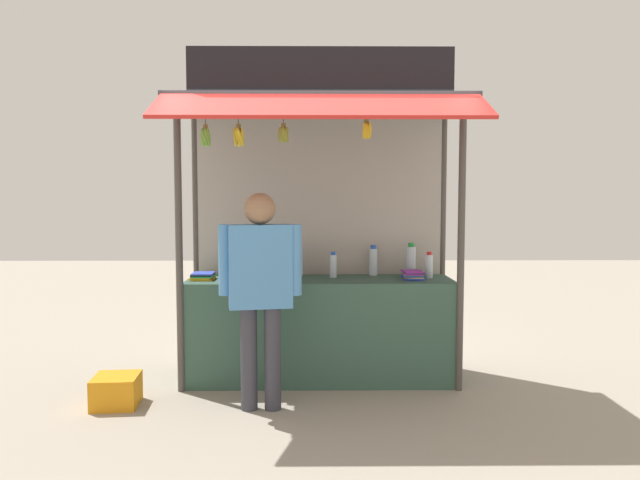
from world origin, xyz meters
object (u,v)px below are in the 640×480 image
(water_bottle_far_left, at_px, (333,265))
(plastic_crate, at_px, (116,391))
(banana_bunch_inner_left, at_px, (206,137))
(water_bottle_far_right, at_px, (298,260))
(water_bottle_front_left, at_px, (373,261))
(magazine_stack_rear_center, at_px, (252,280))
(water_bottle_front_right, at_px, (411,261))
(magazine_stack_right, at_px, (413,275))
(magazine_stack_center, at_px, (203,276))
(banana_bunch_leftmost, at_px, (367,130))
(vendor_person, at_px, (260,280))
(banana_bunch_inner_right, at_px, (283,134))
(banana_bunch_rightmost, at_px, (239,136))
(water_bottle_left, at_px, (429,266))

(water_bottle_far_left, xyz_separation_m, plastic_crate, (-1.74, -0.78, -0.90))
(water_bottle_far_left, xyz_separation_m, banana_bunch_inner_left, (-1.05, -0.53, 1.11))
(water_bottle_far_right, bearing_deg, water_bottle_front_left, 1.26)
(magazine_stack_rear_center, bearing_deg, plastic_crate, -156.94)
(water_bottle_front_right, bearing_deg, water_bottle_far_left, -173.17)
(magazine_stack_right, height_order, banana_bunch_inner_left, banana_bunch_inner_left)
(magazine_stack_center, relative_size, banana_bunch_leftmost, 0.99)
(water_bottle_front_right, height_order, vendor_person, vendor_person)
(banana_bunch_leftmost, bearing_deg, banana_bunch_inner_right, 179.92)
(water_bottle_far_right, distance_m, banana_bunch_rightmost, 1.34)
(water_bottle_far_left, xyz_separation_m, magazine_stack_center, (-1.16, -0.14, -0.08))
(magazine_stack_center, xyz_separation_m, magazine_stack_right, (1.87, -0.01, 0.01))
(magazine_stack_right, bearing_deg, banana_bunch_leftmost, -139.27)
(water_bottle_left, relative_size, magazine_stack_right, 0.93)
(water_bottle_far_right, distance_m, banana_bunch_inner_left, 1.45)
(magazine_stack_center, xyz_separation_m, vendor_person, (0.58, -0.73, 0.07))
(magazine_stack_center, height_order, banana_bunch_leftmost, banana_bunch_leftmost)
(magazine_stack_rear_center, xyz_separation_m, banana_bunch_leftmost, (0.96, -0.19, 1.25))
(banana_bunch_inner_left, bearing_deg, banana_bunch_rightmost, -0.04)
(banana_bunch_inner_left, height_order, plastic_crate, banana_bunch_inner_left)
(magazine_stack_right, bearing_deg, banana_bunch_inner_right, -160.98)
(banana_bunch_inner_left, bearing_deg, water_bottle_far_left, 26.78)
(water_bottle_far_right, height_order, water_bottle_front_left, water_bottle_far_right)
(plastic_crate, bearing_deg, water_bottle_far_left, 24.19)
(water_bottle_far_left, bearing_deg, magazine_stack_right, -11.41)
(water_bottle_left, bearing_deg, banana_bunch_leftmost, -141.82)
(magazine_stack_rear_center, bearing_deg, banana_bunch_inner_right, -33.54)
(magazine_stack_right, relative_size, banana_bunch_inner_left, 0.85)
(water_bottle_left, xyz_separation_m, banana_bunch_rightmost, (-1.65, -0.48, 1.11))
(magazine_stack_rear_center, relative_size, banana_bunch_inner_right, 1.06)
(magazine_stack_center, relative_size, magazine_stack_rear_center, 0.83)
(water_bottle_front_right, bearing_deg, banana_bunch_leftmost, -127.35)
(water_bottle_far_right, relative_size, banana_bunch_inner_left, 1.04)
(water_bottle_far_right, distance_m, water_bottle_far_left, 0.35)
(banana_bunch_inner_left, xyz_separation_m, vendor_person, (0.46, -0.34, -1.12))
(water_bottle_far_left, distance_m, banana_bunch_inner_right, 1.32)
(banana_bunch_rightmost, distance_m, vendor_person, 1.19)
(magazine_stack_rear_center, height_order, banana_bunch_inner_left, banana_bunch_inner_left)
(banana_bunch_leftmost, bearing_deg, magazine_stack_center, 164.44)
(vendor_person, height_order, plastic_crate, vendor_person)
(water_bottle_far_right, distance_m, water_bottle_front_right, 1.05)
(magazine_stack_right, bearing_deg, magazine_stack_center, 179.85)
(banana_bunch_inner_left, bearing_deg, magazine_stack_rear_center, 28.74)
(magazine_stack_center, height_order, banana_bunch_inner_left, banana_bunch_inner_left)
(magazine_stack_rear_center, xyz_separation_m, vendor_person, (0.12, -0.53, 0.07))
(banana_bunch_rightmost, bearing_deg, banana_bunch_inner_left, 179.96)
(magazine_stack_rear_center, distance_m, magazine_stack_right, 1.43)
(magazine_stack_center, bearing_deg, banana_bunch_inner_left, -74.05)
(plastic_crate, bearing_deg, water_bottle_left, 15.70)
(magazine_stack_right, bearing_deg, water_bottle_front_left, 138.33)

